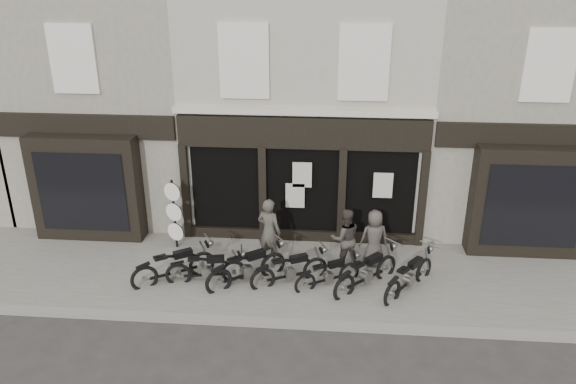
# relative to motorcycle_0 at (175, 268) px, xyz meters

# --- Properties ---
(ground_plane) EXTENTS (90.00, 90.00, 0.00)m
(ground_plane) POSITION_rel_motorcycle_0_xyz_m (3.20, -0.40, -0.44)
(ground_plane) COLOR #2D2B28
(ground_plane) RESTS_ON ground
(pavement) EXTENTS (30.00, 4.20, 0.12)m
(pavement) POSITION_rel_motorcycle_0_xyz_m (3.20, 0.50, -0.38)
(pavement) COLOR #646058
(pavement) RESTS_ON ground_plane
(kerb) EXTENTS (30.00, 0.25, 0.13)m
(kerb) POSITION_rel_motorcycle_0_xyz_m (3.20, -1.65, -0.37)
(kerb) COLOR gray
(kerb) RESTS_ON ground_plane
(central_building) EXTENTS (7.30, 6.22, 8.34)m
(central_building) POSITION_rel_motorcycle_0_xyz_m (3.20, 5.55, 3.64)
(central_building) COLOR #B0A997
(central_building) RESTS_ON ground
(neighbour_left) EXTENTS (5.60, 6.73, 8.34)m
(neighbour_left) POSITION_rel_motorcycle_0_xyz_m (-3.15, 5.50, 3.60)
(neighbour_left) COLOR gray
(neighbour_left) RESTS_ON ground
(neighbour_right) EXTENTS (5.60, 6.73, 8.34)m
(neighbour_right) POSITION_rel_motorcycle_0_xyz_m (9.55, 5.50, 3.60)
(neighbour_right) COLOR gray
(neighbour_right) RESTS_ON ground
(motorcycle_0) EXTENTS (2.03, 1.50, 1.10)m
(motorcycle_0) POSITION_rel_motorcycle_0_xyz_m (0.00, 0.00, 0.00)
(motorcycle_0) COLOR black
(motorcycle_0) RESTS_ON ground
(motorcycle_1) EXTENTS (2.11, 0.70, 1.02)m
(motorcycle_1) POSITION_rel_motorcycle_0_xyz_m (0.87, -0.01, -0.03)
(motorcycle_1) COLOR black
(motorcycle_1) RESTS_ON ground
(motorcycle_2) EXTENTS (2.01, 1.62, 1.12)m
(motorcycle_2) POSITION_rel_motorcycle_0_xyz_m (1.92, 0.04, 0.01)
(motorcycle_2) COLOR black
(motorcycle_2) RESTS_ON ground
(motorcycle_3) EXTENTS (2.00, 1.21, 1.04)m
(motorcycle_3) POSITION_rel_motorcycle_0_xyz_m (3.03, 0.11, -0.02)
(motorcycle_3) COLOR black
(motorcycle_3) RESTS_ON ground
(motorcycle_4) EXTENTS (1.72, 1.18, 0.91)m
(motorcycle_4) POSITION_rel_motorcycle_0_xyz_m (4.03, 0.07, -0.07)
(motorcycle_4) COLOR black
(motorcycle_4) RESTS_ON ground
(motorcycle_5) EXTENTS (1.81, 1.77, 1.09)m
(motorcycle_5) POSITION_rel_motorcycle_0_xyz_m (5.01, 0.09, -0.00)
(motorcycle_5) COLOR black
(motorcycle_5) RESTS_ON ground
(motorcycle_6) EXTENTS (1.57, 1.87, 1.06)m
(motorcycle_6) POSITION_rel_motorcycle_0_xyz_m (6.08, 0.01, -0.02)
(motorcycle_6) COLOR black
(motorcycle_6) RESTS_ON ground
(man_left) EXTENTS (0.82, 0.69, 1.90)m
(man_left) POSITION_rel_motorcycle_0_xyz_m (2.38, 1.11, 0.63)
(man_left) COLOR #433E37
(man_left) RESTS_ON pavement
(man_centre) EXTENTS (0.95, 0.81, 1.69)m
(man_centre) POSITION_rel_motorcycle_0_xyz_m (4.45, 1.06, 0.53)
(man_centre) COLOR #3A352F
(man_centre) RESTS_ON pavement
(man_right) EXTENTS (0.88, 0.68, 1.61)m
(man_right) POSITION_rel_motorcycle_0_xyz_m (5.24, 1.23, 0.49)
(man_right) COLOR #433D37
(man_right) RESTS_ON pavement
(advert_sign_post) EXTENTS (0.52, 0.35, 2.22)m
(advert_sign_post) POSITION_rel_motorcycle_0_xyz_m (-0.43, 1.75, 0.64)
(advert_sign_post) COLOR black
(advert_sign_post) RESTS_ON ground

